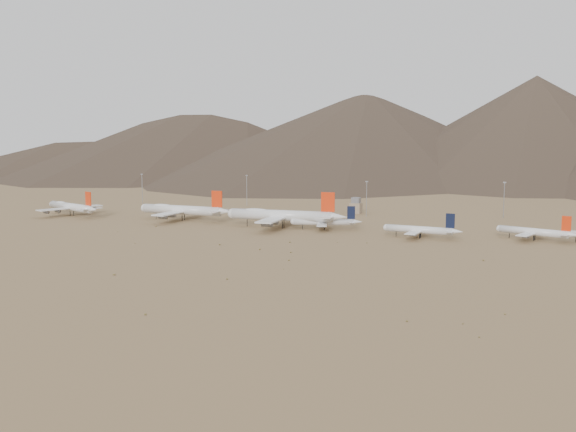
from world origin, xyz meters
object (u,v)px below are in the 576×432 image
at_px(narrowbody_a, 325,222).
at_px(control_tower, 356,206).
at_px(narrowbody_b, 421,230).
at_px(widebody_east, 282,215).
at_px(widebody_centre, 182,210).
at_px(widebody_west, 71,207).

xyz_separation_m(narrowbody_a, control_tower, (-7.20, 88.18, 0.52)).
xyz_separation_m(narrowbody_b, control_tower, (-68.96, 99.32, 0.40)).
bearing_deg(control_tower, widebody_east, -102.43).
relative_size(widebody_centre, widebody_east, 0.91).
bearing_deg(widebody_centre, narrowbody_b, -4.70).
bearing_deg(widebody_east, widebody_west, 175.63).
xyz_separation_m(widebody_west, narrowbody_a, (194.29, 6.92, -1.74)).
xyz_separation_m(widebody_west, narrowbody_b, (256.05, -4.21, -1.62)).
xyz_separation_m(widebody_east, narrowbody_a, (27.60, 4.39, -3.31)).
distance_m(widebody_west, control_tower, 209.88).
bearing_deg(widebody_west, widebody_centre, 25.03).
bearing_deg(narrowbody_a, control_tower, 75.86).
bearing_deg(widebody_west, control_tower, 46.31).
relative_size(widebody_west, widebody_centre, 0.85).
height_order(narrowbody_b, control_tower, narrowbody_b).
distance_m(narrowbody_b, control_tower, 120.91).
relative_size(widebody_centre, control_tower, 6.02).
bearing_deg(widebody_west, widebody_east, 20.23).
height_order(widebody_east, narrowbody_b, widebody_east).
height_order(widebody_west, narrowbody_b, widebody_west).
bearing_deg(control_tower, widebody_west, -153.05).
bearing_deg(control_tower, narrowbody_b, -55.23).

